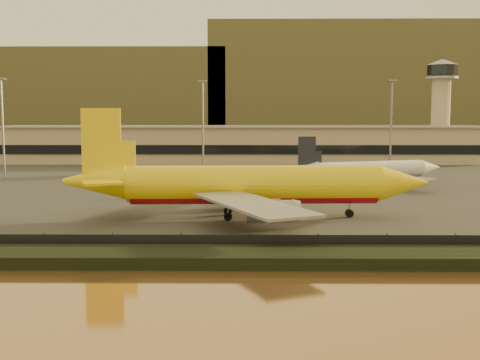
% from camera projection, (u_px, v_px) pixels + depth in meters
% --- Properties ---
extents(ground, '(900.00, 900.00, 0.00)m').
position_uv_depth(ground, '(234.00, 233.00, 83.21)').
color(ground, black).
rests_on(ground, ground).
extents(embankment, '(320.00, 7.00, 1.40)m').
position_uv_depth(embankment, '(231.00, 257.00, 66.23)').
color(embankment, black).
rests_on(embankment, ground).
extents(tarmac, '(320.00, 220.00, 0.20)m').
position_uv_depth(tarmac, '(241.00, 170.00, 177.65)').
color(tarmac, '#2D2D2D').
rests_on(tarmac, ground).
extents(perimeter_fence, '(300.00, 0.05, 2.20)m').
position_uv_depth(perimeter_fence, '(232.00, 244.00, 70.14)').
color(perimeter_fence, black).
rests_on(perimeter_fence, tarmac).
extents(terminal_building, '(202.00, 25.00, 12.60)m').
position_uv_depth(terminal_building, '(199.00, 145.00, 207.51)').
color(terminal_building, tan).
rests_on(terminal_building, tarmac).
extents(control_tower, '(11.20, 11.20, 35.50)m').
position_uv_depth(control_tower, '(441.00, 100.00, 210.46)').
color(control_tower, tan).
rests_on(control_tower, tarmac).
extents(apron_light_masts, '(152.20, 12.20, 25.40)m').
position_uv_depth(apron_light_masts, '(298.00, 118.00, 155.96)').
color(apron_light_masts, slate).
rests_on(apron_light_masts, tarmac).
extents(distant_hills, '(470.00, 160.00, 70.00)m').
position_uv_depth(distant_hills, '(214.00, 94.00, 418.11)').
color(distant_hills, brown).
rests_on(distant_hills, ground).
extents(dhl_cargo_jet, '(57.43, 56.31, 17.17)m').
position_uv_depth(dhl_cargo_jet, '(247.00, 185.00, 94.21)').
color(dhl_cargo_jet, yellow).
rests_on(dhl_cargo_jet, tarmac).
extents(white_narrowbody_jet, '(38.55, 36.53, 11.43)m').
position_uv_depth(white_narrowbody_jet, '(368.00, 170.00, 139.24)').
color(white_narrowbody_jet, white).
rests_on(white_narrowbody_jet, tarmac).
extents(gse_vehicle_yellow, '(4.13, 2.31, 1.76)m').
position_uv_depth(gse_vehicle_yellow, '(290.00, 196.00, 114.00)').
color(gse_vehicle_yellow, yellow).
rests_on(gse_vehicle_yellow, tarmac).
extents(gse_vehicle_white, '(3.97, 2.71, 1.63)m').
position_uv_depth(gse_vehicle_white, '(162.00, 193.00, 118.64)').
color(gse_vehicle_white, white).
rests_on(gse_vehicle_white, tarmac).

